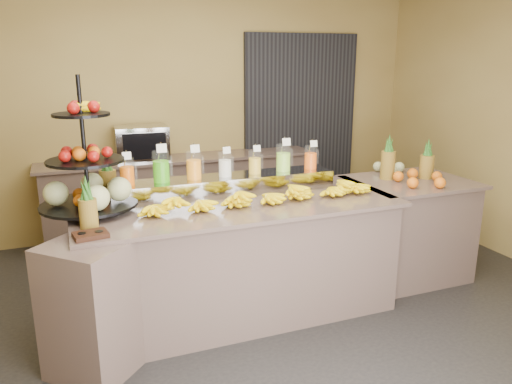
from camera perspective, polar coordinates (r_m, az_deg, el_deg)
ground at (r=3.98m, az=-0.36°, el=-15.32°), size 6.00×6.00×0.00m
room_envelope at (r=4.23m, az=-1.92°, el=13.21°), size 6.04×5.02×2.82m
buffet_counter at (r=3.96m, az=-3.32°, el=-8.00°), size 2.75×1.25×0.93m
right_counter at (r=4.90m, az=16.78°, el=-3.98°), size 1.08×0.88×0.93m
back_ledge at (r=5.80m, az=-8.40°, el=-0.51°), size 3.10×0.55×0.93m
pitcher_tray at (r=4.10m, az=-3.52°, el=0.80°), size 1.85×0.30×0.15m
juice_pitcher_orange_a at (r=3.90m, az=-14.53°, el=2.11°), size 0.11×0.12×0.27m
juice_pitcher_green at (r=3.93m, az=-10.79°, el=2.67°), size 0.13×0.14×0.32m
juice_pitcher_orange_b at (r=3.99m, az=-7.12°, el=2.88°), size 0.12×0.13×0.30m
juice_pitcher_milk at (r=4.06m, az=-3.56°, el=3.02°), size 0.11×0.11×0.26m
juice_pitcher_lemon at (r=4.15m, az=-0.14°, el=3.29°), size 0.11×0.11×0.26m
juice_pitcher_lime at (r=4.25m, az=3.14°, el=3.75°), size 0.12×0.13×0.30m
juice_pitcher_orange_c at (r=4.36m, az=6.25°, el=3.82°), size 0.11×0.11×0.26m
banana_heap at (r=3.87m, az=0.94°, el=-0.18°), size 1.89×0.17×0.16m
fruit_stand at (r=3.78m, az=-18.00°, el=1.50°), size 0.89×0.89×0.98m
condiment_caddy at (r=3.30m, az=-18.37°, el=-4.67°), size 0.23×0.18×0.03m
pineapple_left_a at (r=3.44m, az=-18.65°, el=-1.89°), size 0.12×0.12×0.36m
pineapple_left_b at (r=4.07m, az=-16.54°, el=1.14°), size 0.13×0.13×0.40m
right_fruit_pile at (r=4.73m, az=17.46°, el=2.15°), size 0.49×0.47×0.26m
oven_warmer at (r=5.59m, az=-12.92°, el=5.47°), size 0.58×0.42×0.37m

